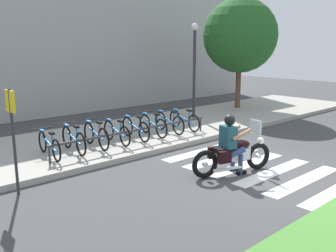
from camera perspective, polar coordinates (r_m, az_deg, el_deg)
ground_plane at (r=9.36m, az=14.96°, el=-7.15°), size 48.00×48.00×0.00m
sidewalk at (r=12.84m, az=-5.07°, el=-1.15°), size 24.00×4.40×0.15m
crosswalk_stripe_1 at (r=9.19m, az=20.04°, el=-7.82°), size 2.80×0.40×0.01m
crosswalk_stripe_2 at (r=9.56m, az=15.80°, el=-6.76°), size 2.80×0.40×0.01m
crosswalk_stripe_3 at (r=9.98m, az=11.91°, el=-5.74°), size 2.80×0.40×0.01m
crosswalk_stripe_4 at (r=10.44m, az=8.37°, el=-4.79°), size 2.80×0.40×0.01m
crosswalk_stripe_5 at (r=10.95m, az=5.14°, el=-3.91°), size 2.80×0.40×0.01m
motorcycle at (r=9.10m, az=9.93°, el=-4.34°), size 2.15×0.90×1.27m
rider at (r=8.96m, az=9.60°, el=-2.13°), size 0.73×0.66×1.46m
bicycle_0 at (r=10.28m, az=-17.74°, el=-2.74°), size 0.48×1.68×0.73m
bicycle_1 at (r=10.57m, az=-14.25°, el=-2.00°), size 0.48×1.64×0.78m
bicycle_2 at (r=10.90m, az=-10.96°, el=-1.39°), size 0.48×1.62×0.80m
bicycle_3 at (r=11.27m, az=-7.88°, el=-0.92°), size 0.48×1.62×0.75m
bicycle_4 at (r=11.67m, az=-5.00°, el=-0.35°), size 0.48×1.62×0.77m
bicycle_5 at (r=12.10m, az=-2.32°, el=0.12°), size 0.48×1.59×0.77m
bicycle_6 at (r=12.55m, az=0.17°, el=0.59°), size 0.48×1.65×0.77m
bicycle_7 at (r=13.03m, az=2.48°, el=0.95°), size 0.48×1.66×0.74m
bike_rack at (r=11.02m, az=-4.75°, el=-0.72°), size 5.56×0.07×0.49m
street_lamp at (r=14.99m, az=4.06°, el=9.70°), size 0.28×0.28×3.88m
street_sign at (r=8.08m, az=-22.73°, el=0.48°), size 0.06×0.44×2.21m
tree_near_rack at (r=17.81m, az=10.96°, el=13.41°), size 3.39×3.39×5.17m
building_backdrop at (r=17.40m, az=-16.91°, el=12.46°), size 24.00×1.20×6.52m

